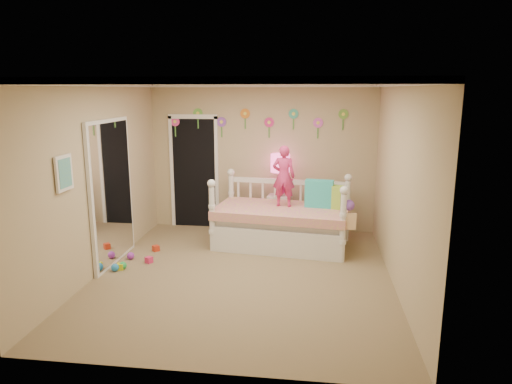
# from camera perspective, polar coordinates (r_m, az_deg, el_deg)

# --- Properties ---
(floor) EXTENTS (4.00, 4.50, 0.01)m
(floor) POSITION_cam_1_polar(r_m,az_deg,el_deg) (6.45, -1.58, -10.29)
(floor) COLOR #7F684C
(floor) RESTS_ON ground
(ceiling) EXTENTS (4.00, 4.50, 0.01)m
(ceiling) POSITION_cam_1_polar(r_m,az_deg,el_deg) (5.94, -1.74, 13.49)
(ceiling) COLOR white
(ceiling) RESTS_ON floor
(back_wall) EXTENTS (4.00, 0.01, 2.60)m
(back_wall) POSITION_cam_1_polar(r_m,az_deg,el_deg) (8.26, 0.77, 4.18)
(back_wall) COLOR tan
(back_wall) RESTS_ON floor
(left_wall) EXTENTS (0.01, 4.50, 2.60)m
(left_wall) POSITION_cam_1_polar(r_m,az_deg,el_deg) (6.67, -18.90, 1.48)
(left_wall) COLOR tan
(left_wall) RESTS_ON floor
(right_wall) EXTENTS (0.01, 4.50, 2.60)m
(right_wall) POSITION_cam_1_polar(r_m,az_deg,el_deg) (6.09, 17.29, 0.59)
(right_wall) COLOR tan
(right_wall) RESTS_ON floor
(crown_molding) EXTENTS (4.00, 4.50, 0.06)m
(crown_molding) POSITION_cam_1_polar(r_m,az_deg,el_deg) (5.94, -1.74, 13.20)
(crown_molding) COLOR white
(crown_molding) RESTS_ON ceiling
(daybed) EXTENTS (2.27, 1.40, 1.16)m
(daybed) POSITION_cam_1_polar(r_m,az_deg,el_deg) (7.47, 3.19, -2.37)
(daybed) COLOR white
(daybed) RESTS_ON floor
(pillow_turquoise) EXTENTS (0.46, 0.21, 0.44)m
(pillow_turquoise) POSITION_cam_1_polar(r_m,az_deg,el_deg) (7.47, 7.80, -0.21)
(pillow_turquoise) COLOR #27C4A0
(pillow_turquoise) RESTS_ON daybed
(pillow_lime) EXTENTS (0.42, 0.29, 0.37)m
(pillow_lime) POSITION_cam_1_polar(r_m,az_deg,el_deg) (7.46, 9.16, -0.54)
(pillow_lime) COLOR #9BCC3E
(pillow_lime) RESTS_ON daybed
(child) EXTENTS (0.38, 0.26, 0.99)m
(child) POSITION_cam_1_polar(r_m,az_deg,el_deg) (7.42, 3.44, 1.97)
(child) COLOR #D83171
(child) RESTS_ON daybed
(nightstand) EXTENTS (0.44, 0.35, 0.68)m
(nightstand) POSITION_cam_1_polar(r_m,az_deg,el_deg) (8.23, 2.93, -2.71)
(nightstand) COLOR white
(nightstand) RESTS_ON floor
(table_lamp) EXTENTS (0.33, 0.33, 0.73)m
(table_lamp) POSITION_cam_1_polar(r_m,az_deg,el_deg) (8.06, 2.99, 2.95)
(table_lamp) COLOR #DC1D72
(table_lamp) RESTS_ON nightstand
(closet_doorway) EXTENTS (0.90, 0.04, 2.07)m
(closet_doorway) POSITION_cam_1_polar(r_m,az_deg,el_deg) (8.52, -7.64, 2.52)
(closet_doorway) COLOR black
(closet_doorway) RESTS_ON back_wall
(flower_decals) EXTENTS (3.40, 0.02, 0.50)m
(flower_decals) POSITION_cam_1_polar(r_m,az_deg,el_deg) (8.19, 0.14, 8.61)
(flower_decals) COLOR #B2668C
(flower_decals) RESTS_ON back_wall
(mirror_closet) EXTENTS (0.07, 1.30, 2.10)m
(mirror_closet) POSITION_cam_1_polar(r_m,az_deg,el_deg) (6.96, -17.39, -0.06)
(mirror_closet) COLOR white
(mirror_closet) RESTS_ON left_wall
(wall_picture) EXTENTS (0.05, 0.34, 0.42)m
(wall_picture) POSITION_cam_1_polar(r_m,az_deg,el_deg) (5.83, -22.65, 2.18)
(wall_picture) COLOR white
(wall_picture) RESTS_ON left_wall
(hanging_bag) EXTENTS (0.20, 0.16, 0.36)m
(hanging_bag) POSITION_cam_1_polar(r_m,az_deg,el_deg) (6.86, 11.37, -2.87)
(hanging_bag) COLOR beige
(hanging_bag) RESTS_ON daybed
(toy_scatter) EXTENTS (1.25, 1.51, 0.11)m
(toy_scatter) POSITION_cam_1_polar(r_m,az_deg,el_deg) (7.19, -13.38, -7.71)
(toy_scatter) COLOR #996666
(toy_scatter) RESTS_ON floor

